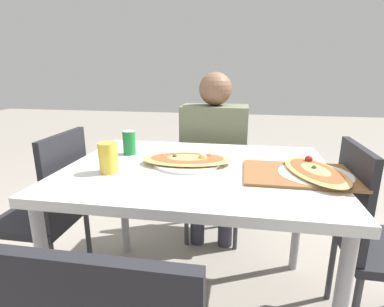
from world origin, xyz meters
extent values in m
plane|color=gray|center=(0.00, 0.00, 0.00)|extent=(14.00, 14.00, 0.00)
cube|color=silver|center=(0.00, 0.00, 0.75)|extent=(1.20, 0.91, 0.04)
cylinder|color=#99999E|center=(-0.55, -0.40, 0.36)|extent=(0.05, 0.05, 0.73)
cylinder|color=#99999E|center=(-0.55, 0.40, 0.36)|extent=(0.05, 0.05, 0.73)
cylinder|color=#99999E|center=(0.55, 0.40, 0.36)|extent=(0.05, 0.05, 0.73)
cube|color=black|center=(0.01, 0.71, 0.43)|extent=(0.40, 0.40, 0.04)
cube|color=black|center=(0.01, 0.90, 0.67)|extent=(0.38, 0.03, 0.45)
cylinder|color=#38383D|center=(0.18, 0.54, 0.20)|extent=(0.03, 0.03, 0.41)
cylinder|color=#38383D|center=(-0.16, 0.54, 0.20)|extent=(0.03, 0.03, 0.41)
cylinder|color=#38383D|center=(0.18, 0.88, 0.20)|extent=(0.03, 0.03, 0.41)
cylinder|color=#38383D|center=(-0.16, 0.88, 0.20)|extent=(0.03, 0.03, 0.41)
cube|color=black|center=(-0.86, 0.01, 0.43)|extent=(0.40, 0.40, 0.04)
cube|color=black|center=(-0.68, 0.01, 0.67)|extent=(0.03, 0.38, 0.45)
cylinder|color=#38383D|center=(-1.03, 0.18, 0.20)|extent=(0.03, 0.03, 0.41)
cylinder|color=#38383D|center=(-0.69, -0.16, 0.20)|extent=(0.03, 0.03, 0.41)
cylinder|color=#38383D|center=(-0.69, 0.18, 0.20)|extent=(0.03, 0.03, 0.41)
cube|color=black|center=(0.68, -0.01, 0.67)|extent=(0.03, 0.38, 0.45)
cylinder|color=#38383D|center=(0.69, 0.16, 0.20)|extent=(0.03, 0.03, 0.41)
cylinder|color=#2D2D38|center=(0.11, 0.58, 0.22)|extent=(0.10, 0.10, 0.45)
cylinder|color=#2D2D38|center=(-0.09, 0.58, 0.22)|extent=(0.10, 0.10, 0.45)
cube|color=#60664C|center=(0.01, 0.68, 0.71)|extent=(0.44, 0.25, 0.52)
sphere|color=brown|center=(0.01, 0.68, 1.08)|extent=(0.21, 0.21, 0.21)
cylinder|color=white|center=(-0.06, 0.04, 0.77)|extent=(0.32, 0.32, 0.01)
ellipsoid|color=tan|center=(-0.06, 0.04, 0.79)|extent=(0.45, 0.27, 0.02)
ellipsoid|color=#C14C28|center=(-0.06, 0.04, 0.80)|extent=(0.37, 0.22, 0.01)
sphere|color=beige|center=(0.02, 0.04, 0.81)|extent=(0.04, 0.04, 0.04)
sphere|color=#335928|center=(-0.11, 0.03, 0.80)|extent=(0.02, 0.02, 0.02)
sphere|color=beige|center=(0.05, 0.09, 0.80)|extent=(0.02, 0.02, 0.02)
cylinder|color=#197233|center=(-0.39, 0.15, 0.83)|extent=(0.07, 0.07, 0.12)
cylinder|color=silver|center=(-0.39, 0.15, 0.89)|extent=(0.06, 0.06, 0.00)
cylinder|color=gold|center=(-0.37, -0.14, 0.83)|extent=(0.08, 0.08, 0.13)
cube|color=brown|center=(0.44, -0.04, 0.77)|extent=(0.46, 0.32, 0.01)
cylinder|color=white|center=(0.51, -0.04, 0.77)|extent=(0.30, 0.30, 0.01)
ellipsoid|color=tan|center=(0.51, -0.04, 0.79)|extent=(0.31, 0.44, 0.02)
ellipsoid|color=#C14C28|center=(0.51, -0.04, 0.80)|extent=(0.25, 0.36, 0.01)
sphere|color=#335928|center=(0.50, -0.03, 0.80)|extent=(0.02, 0.02, 0.02)
sphere|color=maroon|center=(0.50, 0.08, 0.81)|extent=(0.03, 0.03, 0.03)
camera|label=1|loc=(0.19, -1.30, 1.20)|focal=28.00mm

